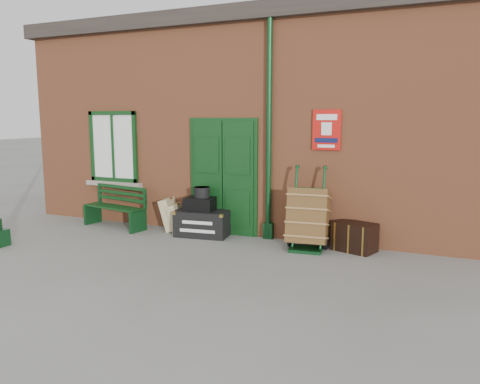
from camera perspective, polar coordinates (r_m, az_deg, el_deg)
The scene contains 10 objects.
ground at distance 7.89m, azimuth -4.65°, elevation -7.63°, with size 80.00×80.00×0.00m, color gray.
station_building at distance 10.77m, azimuth 4.07°, elevation 8.49°, with size 10.30×4.30×4.36m.
bench at distance 10.07m, azimuth -14.81°, elevation -1.64°, with size 1.49×0.70×0.89m.
houdini_trunk at distance 9.06m, azimuth -4.60°, elevation -3.81°, with size 1.00×0.55×0.50m, color black.
strongbox at distance 9.00m, azimuth -4.91°, elevation -1.45°, with size 0.55×0.40×0.25m, color black.
hatbox at distance 8.98m, azimuth -4.67°, elevation -0.02°, with size 0.30×0.30×0.20m, color black.
suitcase_back at distance 9.53m, azimuth -8.50°, elevation -2.70°, with size 0.18×0.46×0.65m, color tan.
suitcase_front at distance 9.41m, azimuth -7.72°, elevation -3.13°, with size 0.17×0.42×0.55m, color tan.
porter_trolley at distance 8.18m, azimuth 8.29°, elevation -3.15°, with size 0.76×0.81×1.41m.
dark_trunk at distance 8.26m, azimuth 13.82°, elevation -5.33°, with size 0.68×0.44×0.49m, color black.
Camera 1 is at (3.58, -6.66, 2.25)m, focal length 35.00 mm.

